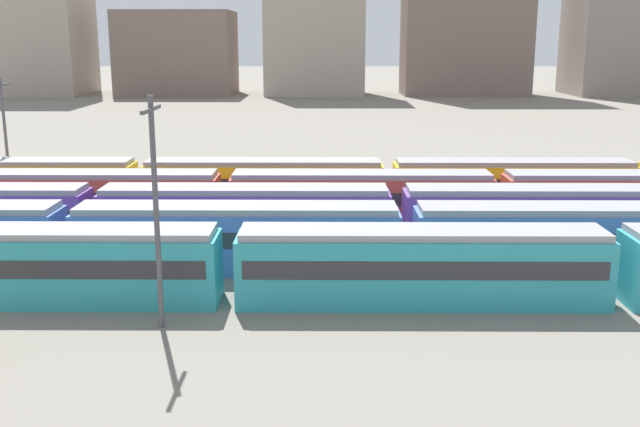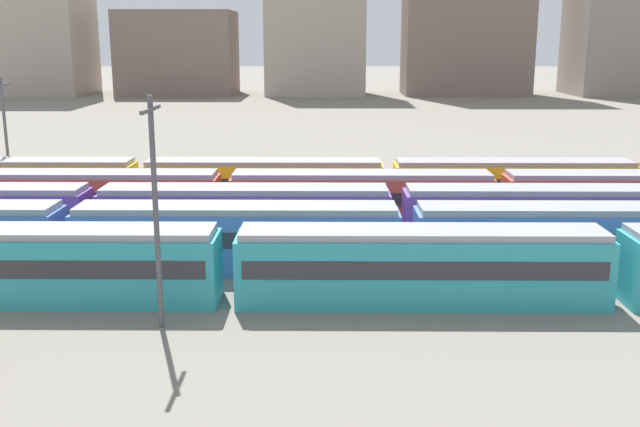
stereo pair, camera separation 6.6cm
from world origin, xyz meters
name	(u,v)px [view 1 (the left image)]	position (x,y,z in m)	size (l,w,h in m)	color
ground_plane	(61,244)	(0.00, 10.40, 0.00)	(600.00, 600.00, 0.00)	slate
train_track_1	(237,237)	(11.85, 5.20, 1.90)	(55.80, 3.06, 3.75)	#4C70BC
train_track_4	(388,184)	(21.50, 20.80, 1.90)	(74.70, 3.06, 3.75)	yellow
catenary_pole_0	(156,203)	(9.38, -3.27, 5.74)	(0.24, 3.20, 10.38)	#4C4C51
catenary_pole_1	(5,132)	(-8.70, 23.95, 5.40)	(0.24, 3.20, 9.71)	#4C4C51
distant_building_1	(178,53)	(-17.05, 138.28, 9.31)	(25.47, 19.42, 18.63)	#7A665B
distant_building_2	(315,0)	(14.17, 138.28, 20.90)	(22.21, 16.68, 41.81)	#A89989
distant_building_4	(633,7)	(85.52, 138.28, 19.33)	(26.39, 19.51, 38.66)	gray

